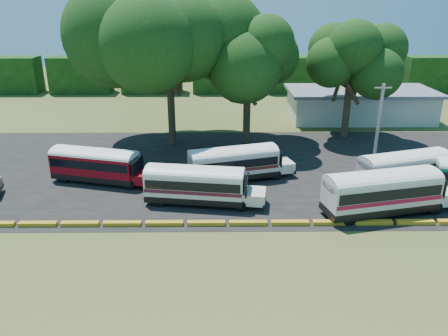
{
  "coord_description": "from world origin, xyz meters",
  "views": [
    {
      "loc": [
        -0.49,
        -26.59,
        15.18
      ],
      "look_at": [
        -0.18,
        6.0,
        2.43
      ],
      "focal_mm": 35.0,
      "sensor_mm": 36.0,
      "label": 1
    }
  ],
  "objects_px": {
    "bus_red": "(97,163)",
    "tree_west": "(168,26)",
    "bus_white_red": "(384,190)",
    "bus_cream_west": "(198,183)"
  },
  "relations": [
    {
      "from": "bus_red",
      "to": "tree_west",
      "type": "relative_size",
      "value": 0.54
    },
    {
      "from": "bus_white_red",
      "to": "tree_west",
      "type": "distance_m",
      "value": 26.64
    },
    {
      "from": "bus_white_red",
      "to": "tree_west",
      "type": "height_order",
      "value": "tree_west"
    },
    {
      "from": "bus_white_red",
      "to": "bus_red",
      "type": "bearing_deg",
      "value": 151.56
    },
    {
      "from": "bus_red",
      "to": "bus_white_red",
      "type": "height_order",
      "value": "bus_white_red"
    },
    {
      "from": "bus_cream_west",
      "to": "tree_west",
      "type": "xyz_separation_m",
      "value": [
        -3.53,
        15.32,
        10.71
      ]
    },
    {
      "from": "bus_white_red",
      "to": "tree_west",
      "type": "xyz_separation_m",
      "value": [
        -17.4,
        17.21,
        10.52
      ]
    },
    {
      "from": "tree_west",
      "to": "bus_white_red",
      "type": "bearing_deg",
      "value": -44.69
    },
    {
      "from": "bus_cream_west",
      "to": "bus_white_red",
      "type": "height_order",
      "value": "bus_white_red"
    },
    {
      "from": "bus_red",
      "to": "bus_white_red",
      "type": "distance_m",
      "value": 23.69
    }
  ]
}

